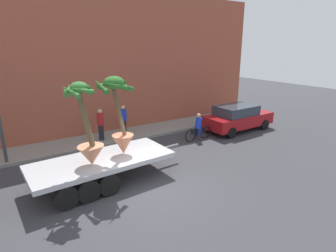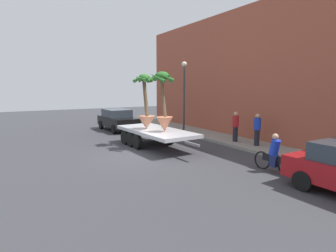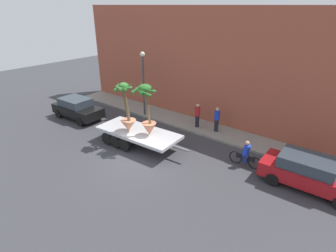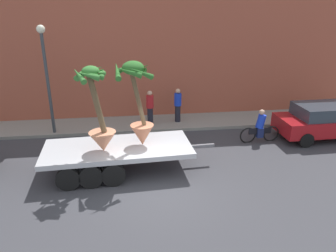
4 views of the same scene
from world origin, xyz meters
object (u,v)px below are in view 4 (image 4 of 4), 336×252
object	(u,v)px
potted_palm_rear	(138,105)
cyclist	(260,128)
pedestrian_near_gate	(178,105)
pedestrian_far_left	(150,107)
flatbed_trailer	(111,153)
street_lamp	(46,67)
parked_car	(326,120)
potted_palm_middle	(99,118)

from	to	relation	value
potted_palm_rear	cyclist	world-z (taller)	potted_palm_rear
pedestrian_near_gate	pedestrian_far_left	size ratio (longest dim) A/B	1.00
cyclist	flatbed_trailer	bearing A→B (deg)	-163.57
pedestrian_near_gate	pedestrian_far_left	bearing A→B (deg)	-171.97
potted_palm_rear	street_lamp	xyz separation A→B (m)	(-3.83, 3.80, 0.74)
potted_palm_rear	parked_car	world-z (taller)	potted_palm_rear
flatbed_trailer	potted_palm_rear	xyz separation A→B (m)	(1.04, 0.04, 1.74)
pedestrian_near_gate	street_lamp	world-z (taller)	street_lamp
cyclist	street_lamp	xyz separation A→B (m)	(-9.23, 1.94, 2.56)
potted_palm_middle	street_lamp	xyz separation A→B (m)	(-2.48, 4.14, 1.04)
cyclist	pedestrian_near_gate	world-z (taller)	pedestrian_near_gate
cyclist	street_lamp	size ratio (longest dim) A/B	0.38
parked_car	pedestrian_far_left	bearing A→B (deg)	163.07
potted_palm_middle	cyclist	world-z (taller)	potted_palm_middle
potted_palm_middle	parked_car	distance (m)	10.24
potted_palm_middle	street_lamp	world-z (taller)	street_lamp
cyclist	street_lamp	bearing A→B (deg)	168.15
flatbed_trailer	street_lamp	world-z (taller)	street_lamp
street_lamp	pedestrian_far_left	bearing A→B (deg)	6.72
potted_palm_middle	pedestrian_far_left	bearing A→B (deg)	66.22
flatbed_trailer	potted_palm_middle	distance (m)	1.50
pedestrian_near_gate	street_lamp	distance (m)	6.39
flatbed_trailer	cyclist	bearing A→B (deg)	16.43
parked_car	pedestrian_far_left	distance (m)	8.18
flatbed_trailer	street_lamp	distance (m)	5.35
cyclist	pedestrian_far_left	xyz separation A→B (m)	(-4.69, 2.47, 0.37)
pedestrian_near_gate	flatbed_trailer	bearing A→B (deg)	-124.73
parked_car	street_lamp	bearing A→B (deg)	171.52
potted_palm_rear	street_lamp	distance (m)	5.45
pedestrian_far_left	street_lamp	bearing A→B (deg)	-173.28
cyclist	pedestrian_far_left	world-z (taller)	pedestrian_far_left
potted_palm_rear	pedestrian_near_gate	distance (m)	5.21
street_lamp	cyclist	bearing A→B (deg)	-11.85
potted_palm_middle	parked_car	size ratio (longest dim) A/B	0.66
pedestrian_far_left	street_lamp	world-z (taller)	street_lamp
parked_car	flatbed_trailer	bearing A→B (deg)	-168.24
parked_car	pedestrian_far_left	world-z (taller)	pedestrian_far_left
potted_palm_middle	flatbed_trailer	bearing A→B (deg)	45.11
flatbed_trailer	pedestrian_far_left	xyz separation A→B (m)	(1.76, 4.37, 0.29)
pedestrian_far_left	potted_palm_middle	bearing A→B (deg)	-113.78
potted_palm_middle	pedestrian_far_left	world-z (taller)	potted_palm_middle
potted_palm_rear	pedestrian_near_gate	world-z (taller)	potted_palm_rear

